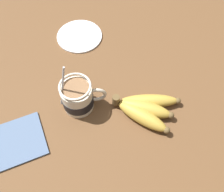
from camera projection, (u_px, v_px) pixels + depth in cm
name	position (u px, v px, depth cm)	size (l,w,h in cm)	color
table	(105.00, 94.00, 72.40)	(131.32, 131.32, 3.22)	brown
coffee_mug	(78.00, 97.00, 65.08)	(12.53, 8.38, 17.09)	beige
banana_bunch	(145.00, 109.00, 65.84)	(18.51, 12.86, 4.31)	brown
napkin	(9.00, 144.00, 62.45)	(20.50, 17.04, 0.60)	slate
small_plate	(79.00, 36.00, 81.92)	(14.76, 14.76, 0.60)	white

